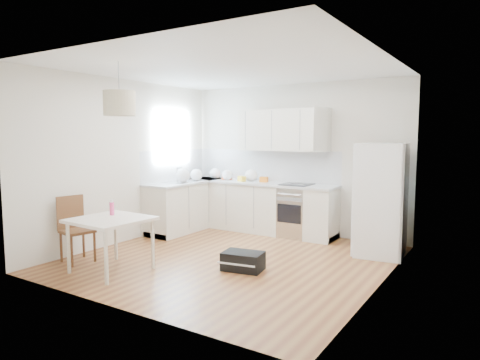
# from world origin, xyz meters

# --- Properties ---
(floor) EXTENTS (4.20, 4.20, 0.00)m
(floor) POSITION_xyz_m (0.00, 0.00, 0.00)
(floor) COLOR brown
(floor) RESTS_ON ground
(ceiling) EXTENTS (4.20, 4.20, 0.00)m
(ceiling) POSITION_xyz_m (0.00, 0.00, 2.70)
(ceiling) COLOR white
(ceiling) RESTS_ON wall_back
(wall_back) EXTENTS (4.20, 0.00, 4.20)m
(wall_back) POSITION_xyz_m (0.00, 2.10, 1.35)
(wall_back) COLOR silver
(wall_back) RESTS_ON floor
(wall_left) EXTENTS (0.00, 4.20, 4.20)m
(wall_left) POSITION_xyz_m (-2.10, 0.00, 1.35)
(wall_left) COLOR silver
(wall_left) RESTS_ON floor
(wall_right) EXTENTS (0.00, 4.20, 4.20)m
(wall_right) POSITION_xyz_m (2.10, 0.00, 1.35)
(wall_right) COLOR silver
(wall_right) RESTS_ON floor
(window_glassblock) EXTENTS (0.02, 1.00, 1.00)m
(window_glassblock) POSITION_xyz_m (-2.09, 1.15, 1.75)
(window_glassblock) COLOR #BFE0F9
(window_glassblock) RESTS_ON wall_left
(cabinets_back) EXTENTS (3.00, 0.60, 0.88)m
(cabinets_back) POSITION_xyz_m (-0.60, 1.80, 0.44)
(cabinets_back) COLOR silver
(cabinets_back) RESTS_ON floor
(cabinets_left) EXTENTS (0.60, 1.80, 0.88)m
(cabinets_left) POSITION_xyz_m (-1.80, 1.20, 0.44)
(cabinets_left) COLOR silver
(cabinets_left) RESTS_ON floor
(counter_back) EXTENTS (3.02, 0.64, 0.04)m
(counter_back) POSITION_xyz_m (-0.60, 1.80, 0.90)
(counter_back) COLOR #AEB1B3
(counter_back) RESTS_ON cabinets_back
(counter_left) EXTENTS (0.64, 1.82, 0.04)m
(counter_left) POSITION_xyz_m (-1.80, 1.20, 0.90)
(counter_left) COLOR #AEB1B3
(counter_left) RESTS_ON cabinets_left
(backsplash_back) EXTENTS (3.00, 0.01, 0.58)m
(backsplash_back) POSITION_xyz_m (-0.60, 2.09, 1.21)
(backsplash_back) COLOR silver
(backsplash_back) RESTS_ON wall_back
(backsplash_left) EXTENTS (0.01, 1.80, 0.58)m
(backsplash_left) POSITION_xyz_m (-2.09, 1.20, 1.21)
(backsplash_left) COLOR silver
(backsplash_left) RESTS_ON wall_left
(upper_cabinets) EXTENTS (1.70, 0.32, 0.75)m
(upper_cabinets) POSITION_xyz_m (-0.15, 1.94, 1.88)
(upper_cabinets) COLOR silver
(upper_cabinets) RESTS_ON wall_back
(range_oven) EXTENTS (0.50, 0.61, 0.88)m
(range_oven) POSITION_xyz_m (0.20, 1.80, 0.44)
(range_oven) COLOR silver
(range_oven) RESTS_ON floor
(sink) EXTENTS (0.50, 0.80, 0.16)m
(sink) POSITION_xyz_m (-1.80, 1.15, 0.92)
(sink) COLOR silver
(sink) RESTS_ON counter_left
(refrigerator) EXTENTS (0.89, 0.92, 1.67)m
(refrigerator) POSITION_xyz_m (1.76, 1.43, 0.83)
(refrigerator) COLOR white
(refrigerator) RESTS_ON floor
(dining_table) EXTENTS (0.93, 0.93, 0.71)m
(dining_table) POSITION_xyz_m (-1.03, -1.29, 0.63)
(dining_table) COLOR beige
(dining_table) RESTS_ON floor
(dining_chair) EXTENTS (0.46, 0.46, 0.93)m
(dining_chair) POSITION_xyz_m (-1.76, -1.26, 0.46)
(dining_chair) COLOR #472415
(dining_chair) RESTS_ON floor
(drink_bottle) EXTENTS (0.07, 0.07, 0.21)m
(drink_bottle) POSITION_xyz_m (-1.18, -1.13, 0.81)
(drink_bottle) COLOR #ED4183
(drink_bottle) RESTS_ON dining_table
(gym_bag) EXTENTS (0.58, 0.43, 0.24)m
(gym_bag) POSITION_xyz_m (0.41, -0.33, 0.12)
(gym_bag) COLOR black
(gym_bag) RESTS_ON floor
(pendant_lamp) EXTENTS (0.49, 0.49, 0.31)m
(pendant_lamp) POSITION_xyz_m (-0.85, -1.24, 2.18)
(pendant_lamp) COLOR beige
(pendant_lamp) RESTS_ON ceiling
(grocery_bag_a) EXTENTS (0.23, 0.20, 0.21)m
(grocery_bag_a) POSITION_xyz_m (-1.61, 1.87, 1.02)
(grocery_bag_a) COLOR white
(grocery_bag_a) RESTS_ON counter_back
(grocery_bag_b) EXTENTS (0.22, 0.19, 0.20)m
(grocery_bag_b) POSITION_xyz_m (-1.27, 1.81, 1.02)
(grocery_bag_b) COLOR white
(grocery_bag_b) RESTS_ON counter_back
(grocery_bag_c) EXTENTS (0.25, 0.21, 0.22)m
(grocery_bag_c) POSITION_xyz_m (-0.76, 1.85, 1.03)
(grocery_bag_c) COLOR white
(grocery_bag_c) RESTS_ON counter_back
(grocery_bag_d) EXTENTS (0.24, 0.21, 0.22)m
(grocery_bag_d) POSITION_xyz_m (-1.71, 1.40, 1.03)
(grocery_bag_d) COLOR white
(grocery_bag_d) RESTS_ON counter_back
(grocery_bag_e) EXTENTS (0.27, 0.23, 0.25)m
(grocery_bag_e) POSITION_xyz_m (-1.75, 1.04, 1.04)
(grocery_bag_e) COLOR white
(grocery_bag_e) RESTS_ON counter_left
(snack_orange) EXTENTS (0.15, 0.10, 0.10)m
(snack_orange) POSITION_xyz_m (-0.48, 1.84, 0.97)
(snack_orange) COLOR #CC6112
(snack_orange) RESTS_ON counter_back
(snack_yellow) EXTENTS (0.17, 0.13, 0.10)m
(snack_yellow) POSITION_xyz_m (-0.90, 1.74, 0.97)
(snack_yellow) COLOR gold
(snack_yellow) RESTS_ON counter_back
(snack_red) EXTENTS (0.20, 0.15, 0.12)m
(snack_red) POSITION_xyz_m (-1.31, 1.85, 0.98)
(snack_red) COLOR #C84119
(snack_red) RESTS_ON counter_back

